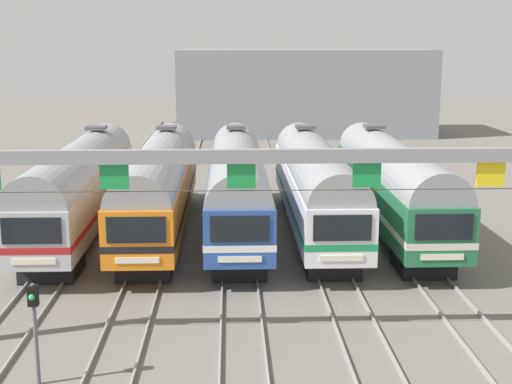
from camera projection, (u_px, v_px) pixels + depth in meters
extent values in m
plane|color=slate|center=(238.00, 234.00, 36.69)|extent=(160.00, 160.00, 0.00)
cube|color=gray|center=(119.00, 174.00, 52.98)|extent=(0.07, 70.00, 0.15)
cube|color=gray|center=(138.00, 173.00, 53.03)|extent=(0.07, 70.00, 0.15)
cube|color=gray|center=(172.00, 173.00, 53.12)|extent=(0.07, 70.00, 0.15)
cube|color=gray|center=(192.00, 173.00, 53.17)|extent=(0.07, 70.00, 0.15)
cube|color=gray|center=(226.00, 173.00, 53.26)|extent=(0.07, 70.00, 0.15)
cube|color=gray|center=(245.00, 173.00, 53.32)|extent=(0.07, 70.00, 0.15)
cube|color=gray|center=(278.00, 173.00, 53.41)|extent=(0.07, 70.00, 0.15)
cube|color=gray|center=(297.00, 172.00, 53.46)|extent=(0.07, 70.00, 0.15)
cube|color=gray|center=(331.00, 172.00, 53.55)|extent=(0.07, 70.00, 0.15)
cube|color=gray|center=(350.00, 172.00, 53.60)|extent=(0.07, 70.00, 0.15)
cube|color=#B2B5BA|center=(81.00, 193.00, 35.94)|extent=(2.85, 18.00, 2.35)
cube|color=#B21E1E|center=(81.00, 200.00, 36.02)|extent=(2.88, 18.02, 0.28)
cylinder|color=gray|center=(79.00, 170.00, 35.70)|extent=(2.74, 17.64, 2.74)
cube|color=black|center=(31.00, 231.00, 27.03)|extent=(2.28, 0.06, 1.03)
cube|color=silver|center=(33.00, 262.00, 27.29)|extent=(1.71, 0.05, 0.24)
cube|color=black|center=(52.00, 263.00, 30.14)|extent=(2.28, 2.60, 1.05)
cube|color=black|center=(104.00, 199.00, 42.46)|extent=(2.28, 2.60, 1.05)
cube|color=#4C4C51|center=(96.00, 128.00, 40.30)|extent=(1.10, 1.10, 0.20)
cube|color=orange|center=(159.00, 193.00, 36.08)|extent=(2.85, 18.00, 2.35)
cube|color=black|center=(159.00, 199.00, 36.16)|extent=(2.88, 18.02, 0.28)
cylinder|color=gray|center=(159.00, 170.00, 35.84)|extent=(2.74, 17.64, 2.74)
cube|color=black|center=(136.00, 230.00, 27.17)|extent=(2.28, 0.06, 1.03)
cube|color=silver|center=(137.00, 260.00, 27.43)|extent=(1.71, 0.05, 0.24)
cube|color=black|center=(146.00, 262.00, 30.28)|extent=(2.28, 2.60, 1.05)
cube|color=black|center=(170.00, 198.00, 42.60)|extent=(2.28, 2.60, 1.05)
cube|color=#4C4C51|center=(166.00, 127.00, 40.44)|extent=(1.10, 1.10, 0.20)
cube|color=#284C9E|center=(237.00, 192.00, 36.23)|extent=(2.85, 18.00, 2.35)
cube|color=white|center=(237.00, 199.00, 36.30)|extent=(2.88, 18.02, 0.28)
cylinder|color=gray|center=(237.00, 169.00, 35.98)|extent=(2.74, 17.64, 2.74)
cube|color=black|center=(240.00, 229.00, 27.31)|extent=(2.28, 0.06, 1.03)
cube|color=silver|center=(240.00, 259.00, 27.57)|extent=(1.71, 0.05, 0.24)
cube|color=black|center=(239.00, 261.00, 30.42)|extent=(2.28, 2.60, 1.05)
cube|color=black|center=(236.00, 198.00, 42.74)|extent=(2.28, 2.60, 1.05)
cube|color=#4C4C51|center=(236.00, 127.00, 40.58)|extent=(1.10, 1.10, 0.20)
cube|color=white|center=(315.00, 191.00, 36.37)|extent=(2.85, 18.00, 2.35)
cube|color=#198C4C|center=(315.00, 198.00, 36.44)|extent=(2.88, 18.02, 0.28)
cylinder|color=gray|center=(315.00, 169.00, 36.12)|extent=(2.74, 17.64, 2.74)
cube|color=black|center=(342.00, 228.00, 27.45)|extent=(2.28, 0.06, 1.03)
cube|color=silver|center=(342.00, 258.00, 27.71)|extent=(1.71, 0.05, 0.24)
cube|color=black|center=(331.00, 260.00, 30.57)|extent=(2.28, 2.60, 1.05)
cube|color=black|center=(302.00, 197.00, 42.88)|extent=(2.28, 2.60, 1.05)
cube|color=#4C4C51|center=(305.00, 127.00, 40.73)|extent=(1.10, 1.10, 0.20)
cube|color=#236B42|center=(392.00, 191.00, 36.51)|extent=(2.85, 18.00, 2.35)
cube|color=silver|center=(391.00, 198.00, 36.58)|extent=(2.88, 18.02, 0.28)
cylinder|color=gray|center=(393.00, 168.00, 36.26)|extent=(2.74, 17.64, 2.74)
cube|color=black|center=(444.00, 227.00, 27.60)|extent=(2.28, 0.06, 1.03)
cube|color=silver|center=(442.00, 257.00, 27.85)|extent=(1.71, 0.05, 0.24)
cube|color=black|center=(423.00, 259.00, 30.71)|extent=(2.28, 2.60, 1.05)
cube|color=black|center=(367.00, 197.00, 43.02)|extent=(2.28, 2.60, 1.05)
cube|color=#4C4C51|center=(374.00, 127.00, 40.87)|extent=(1.10, 1.10, 0.20)
cube|color=gray|center=(241.00, 156.00, 22.19)|extent=(20.70, 0.32, 0.44)
cube|color=#198C3F|center=(114.00, 177.00, 22.18)|extent=(0.90, 0.08, 0.80)
cube|color=#198C3F|center=(241.00, 176.00, 22.32)|extent=(0.90, 0.08, 0.80)
cube|color=#198C3F|center=(367.00, 175.00, 22.46)|extent=(0.90, 0.08, 0.80)
cube|color=yellow|center=(491.00, 174.00, 22.60)|extent=(0.90, 0.08, 0.80)
cylinder|color=#3F382D|center=(241.00, 191.00, 22.42)|extent=(20.70, 0.03, 0.03)
cylinder|color=#59595E|center=(36.00, 335.00, 20.35)|extent=(0.12, 0.12, 3.07)
cube|color=black|center=(33.00, 296.00, 20.10)|extent=(0.28, 0.24, 0.60)
sphere|color=green|center=(32.00, 297.00, 19.96)|extent=(0.18, 0.18, 0.18)
cube|color=gray|center=(304.00, 92.00, 75.35)|extent=(26.42, 10.00, 8.89)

